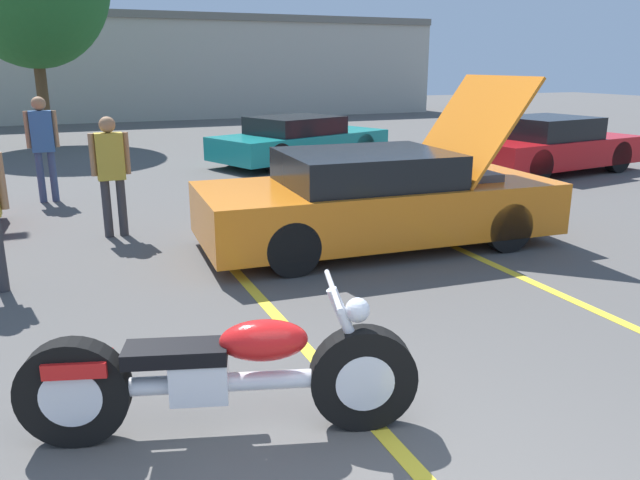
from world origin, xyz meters
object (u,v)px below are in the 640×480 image
(parked_car_right_row, at_px, (549,146))
(motorcycle, at_px, (221,375))
(show_car_hood_open, at_px, (379,199))
(spectator_midground, at_px, (43,140))
(parked_car_mid_right_row, at_px, (300,140))
(spectator_by_show_car, at_px, (111,167))

(parked_car_right_row, bearing_deg, motorcycle, -150.15)
(motorcycle, relative_size, show_car_hood_open, 0.52)
(motorcycle, bearing_deg, spectator_midground, 114.14)
(show_car_hood_open, xyz_separation_m, parked_car_mid_right_row, (1.60, 7.04, -0.07))
(motorcycle, xyz_separation_m, parked_car_right_row, (9.16, 7.16, 0.17))
(parked_car_right_row, bearing_deg, spectator_by_show_car, -176.98)
(show_car_hood_open, relative_size, spectator_by_show_car, 2.86)
(parked_car_mid_right_row, relative_size, parked_car_right_row, 1.07)
(parked_car_right_row, height_order, spectator_midground, spectator_midground)
(show_car_hood_open, height_order, parked_car_mid_right_row, show_car_hood_open)
(show_car_hood_open, relative_size, parked_car_mid_right_row, 1.00)
(spectator_by_show_car, relative_size, spectator_midground, 0.92)
(show_car_hood_open, relative_size, parked_car_right_row, 1.07)
(parked_car_mid_right_row, height_order, spectator_by_show_car, spectator_by_show_car)
(show_car_hood_open, bearing_deg, spectator_midground, 134.30)
(parked_car_mid_right_row, relative_size, spectator_midground, 2.62)
(motorcycle, distance_m, show_car_hood_open, 4.63)
(motorcycle, bearing_deg, parked_car_right_row, 55.04)
(show_car_hood_open, bearing_deg, parked_car_right_row, 33.88)
(motorcycle, relative_size, parked_car_mid_right_row, 0.52)
(motorcycle, relative_size, spectator_midground, 1.37)
(parked_car_mid_right_row, bearing_deg, spectator_midground, -177.09)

